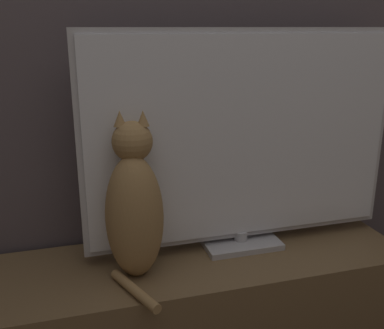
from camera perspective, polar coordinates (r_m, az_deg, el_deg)
tv_stand at (r=1.60m, az=-1.59°, el=-19.15°), size 1.51×0.41×0.45m
tv at (r=1.46m, az=6.59°, el=2.82°), size 1.05×0.16×0.72m
cat at (r=1.32m, az=-7.33°, el=-5.49°), size 0.20×0.32×0.50m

